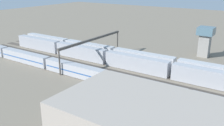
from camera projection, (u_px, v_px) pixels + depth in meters
ground_plane at (137, 71)px, 83.47m from camera, size 400.00×400.00×0.00m
track_bed_0 at (155, 59)px, 95.28m from camera, size 140.00×2.80×0.12m
track_bed_1 at (150, 63)px, 91.33m from camera, size 140.00×2.80×0.12m
track_bed_2 at (143, 66)px, 87.39m from camera, size 140.00×2.80×0.12m
track_bed_3 at (137, 71)px, 83.45m from camera, size 140.00×2.80×0.12m
track_bed_4 at (129, 75)px, 79.51m from camera, size 140.00×2.80×0.12m
track_bed_5 at (121, 80)px, 75.57m from camera, size 140.00×2.80×0.12m
track_bed_6 at (112, 86)px, 71.62m from camera, size 140.00×2.80×0.12m
train_on_track_3 at (136, 63)px, 82.75m from camera, size 119.80×3.00×5.00m
train_on_track_6 at (100, 76)px, 73.26m from camera, size 139.00×3.06×4.40m
train_on_track_2 at (143, 59)px, 86.73m from camera, size 119.80×3.00×5.00m
signal_gantry at (92, 41)px, 90.83m from camera, size 0.70×35.00×8.80m
control_tower at (205, 39)px, 96.99m from camera, size 6.00×6.00×11.79m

